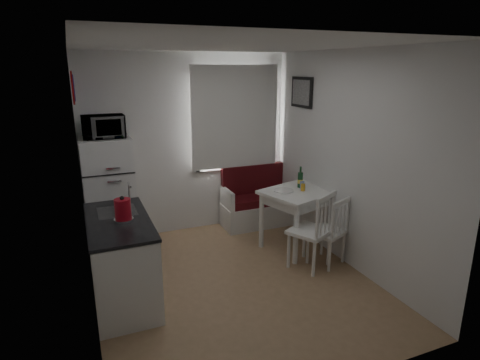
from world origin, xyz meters
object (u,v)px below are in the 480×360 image
at_px(microwave, 103,127).
at_px(chair_left, 315,224).
at_px(kitchen_counter, 121,259).
at_px(fridge, 109,196).
at_px(wine_bottle, 300,177).
at_px(kettle, 123,209).
at_px(dining_table, 304,196).
at_px(bench, 263,205).
at_px(chair_right, 331,225).

bearing_deg(microwave, chair_left, -33.59).
distance_m(kitchen_counter, chair_left, 2.22).
distance_m(fridge, wine_bottle, 2.54).
bearing_deg(kettle, fridge, 91.29).
xyz_separation_m(chair_left, wine_bottle, (0.25, 0.77, 0.35)).
bearing_deg(dining_table, chair_left, -127.54).
height_order(dining_table, fridge, fridge).
xyz_separation_m(chair_left, fridge, (-2.18, 1.50, 0.17)).
distance_m(kitchen_counter, kettle, 0.58).
xyz_separation_m(bench, dining_table, (0.15, -0.94, 0.41)).
xyz_separation_m(bench, chair_left, (-0.09, -1.61, 0.30)).
height_order(microwave, kettle, microwave).
bearing_deg(wine_bottle, kettle, -165.93).
bearing_deg(fridge, microwave, -90.00).
xyz_separation_m(dining_table, kettle, (-2.40, -0.50, 0.31)).
bearing_deg(kitchen_counter, chair_left, -6.63).
xyz_separation_m(kitchen_counter, kettle, (0.05, -0.09, 0.57)).
bearing_deg(kettle, kitchen_counter, 119.60).
relative_size(microwave, wine_bottle, 1.74).
distance_m(kitchen_counter, microwave, 1.71).
xyz_separation_m(dining_table, microwave, (-2.43, 0.78, 0.97)).
height_order(dining_table, microwave, microwave).
relative_size(dining_table, kettle, 4.88).
xyz_separation_m(kitchen_counter, microwave, (0.02, 1.19, 1.23)).
distance_m(kitchen_counter, chair_right, 2.46).
height_order(kitchen_counter, kettle, kitchen_counter).
distance_m(chair_left, microwave, 2.84).
bearing_deg(fridge, wine_bottle, -16.72).
relative_size(dining_table, microwave, 2.49).
height_order(bench, microwave, microwave).
relative_size(bench, microwave, 2.57).
distance_m(dining_table, wine_bottle, 0.26).
xyz_separation_m(kettle, wine_bottle, (2.40, 0.60, -0.07)).
relative_size(bench, wine_bottle, 4.45).
height_order(microwave, wine_bottle, microwave).
height_order(bench, dining_table, bench).
bearing_deg(chair_left, wine_bottle, 44.10).
bearing_deg(microwave, kettle, -88.66).
xyz_separation_m(fridge, wine_bottle, (2.43, -0.73, 0.18)).
distance_m(fridge, kettle, 1.36).
distance_m(bench, chair_left, 1.64).
bearing_deg(chair_right, bench, 71.02).
relative_size(kitchen_counter, microwave, 2.62).
bearing_deg(microwave, fridge, 90.00).
bearing_deg(fridge, bench, 2.77).
xyz_separation_m(kitchen_counter, fridge, (0.02, 1.24, 0.32)).
height_order(dining_table, chair_left, chair_left).
bearing_deg(microwave, dining_table, -17.80).
bearing_deg(kitchen_counter, fridge, 89.10).
xyz_separation_m(bench, kettle, (-2.25, -1.44, 0.72)).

